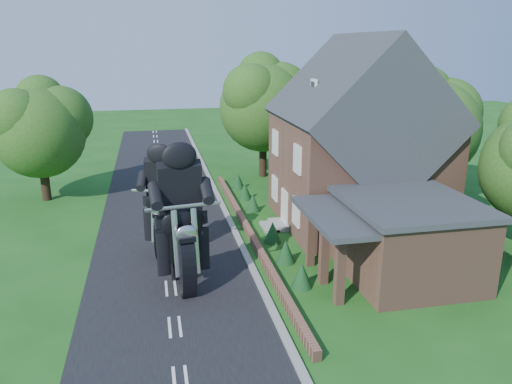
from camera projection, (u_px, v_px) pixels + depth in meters
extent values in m
plane|color=#174C15|center=(171.00, 288.00, 20.52)|extent=(120.00, 120.00, 0.00)
cube|color=black|center=(171.00, 288.00, 20.52)|extent=(7.00, 80.00, 0.02)
cube|color=gray|center=(257.00, 279.00, 21.23)|extent=(0.30, 80.00, 0.12)
cube|color=brown|center=(249.00, 233.00, 26.01)|extent=(0.30, 22.00, 0.40)
cube|color=brown|center=(356.00, 170.00, 27.38)|extent=(8.00, 8.00, 6.00)
cube|color=#2C3034|center=(359.00, 116.00, 26.53)|extent=(8.48, 8.64, 8.48)
cube|color=brown|center=(399.00, 53.00, 26.02)|extent=(0.60, 0.90, 1.60)
cube|color=white|center=(314.00, 88.00, 25.58)|extent=(0.12, 0.80, 0.90)
cube|color=black|center=(313.00, 88.00, 25.57)|extent=(0.04, 0.55, 0.65)
cube|color=white|center=(284.00, 209.00, 27.13)|extent=(0.10, 1.10, 2.10)
cube|color=gray|center=(278.00, 225.00, 27.32)|extent=(0.80, 1.60, 0.30)
cube|color=gray|center=(269.00, 227.00, 27.24)|extent=(0.80, 1.60, 0.15)
cube|color=white|center=(296.00, 212.00, 24.91)|extent=(0.10, 1.10, 1.40)
cube|color=black|center=(296.00, 212.00, 24.91)|extent=(0.04, 0.92, 1.22)
cube|color=white|center=(275.00, 188.00, 29.04)|extent=(0.10, 1.10, 1.40)
cube|color=black|center=(274.00, 188.00, 29.03)|extent=(0.04, 0.92, 1.22)
cube|color=white|center=(297.00, 159.00, 24.14)|extent=(0.10, 1.10, 1.40)
cube|color=black|center=(297.00, 159.00, 24.14)|extent=(0.04, 0.92, 1.22)
cube|color=white|center=(275.00, 142.00, 28.27)|extent=(0.10, 1.10, 1.40)
cube|color=black|center=(275.00, 143.00, 28.26)|extent=(0.04, 0.92, 1.22)
cube|color=brown|center=(406.00, 240.00, 21.30)|extent=(5.00, 5.60, 3.20)
cube|color=#2C3034|center=(410.00, 202.00, 20.82)|extent=(5.30, 5.94, 0.24)
cube|color=#2C3034|center=(339.00, 216.00, 20.30)|extent=(2.60, 5.32, 0.22)
cube|color=brown|center=(340.00, 270.00, 18.94)|extent=(0.35, 0.35, 2.80)
cube|color=brown|center=(324.00, 252.00, 20.63)|extent=(0.35, 0.35, 2.80)
cube|color=brown|center=(311.00, 236.00, 22.31)|extent=(0.35, 0.35, 2.80)
cylinder|color=black|center=(429.00, 179.00, 31.35)|extent=(0.56, 0.56, 3.00)
sphere|color=#244C15|center=(434.00, 129.00, 30.45)|extent=(6.00, 6.00, 6.00)
sphere|color=#244C15|center=(450.00, 113.00, 31.03)|extent=(4.32, 4.32, 4.32)
sphere|color=#244C15|center=(428.00, 112.00, 29.06)|extent=(3.72, 3.72, 3.72)
sphere|color=#244C15|center=(428.00, 93.00, 31.00)|extent=(3.30, 3.30, 3.30)
cylinder|color=black|center=(346.00, 152.00, 37.80)|extent=(0.56, 0.56, 3.60)
sphere|color=#244C15|center=(349.00, 102.00, 36.72)|extent=(7.20, 7.20, 7.20)
sphere|color=#244C15|center=(366.00, 86.00, 37.41)|extent=(5.18, 5.18, 5.18)
sphere|color=#244C15|center=(339.00, 83.00, 35.05)|extent=(4.46, 4.46, 4.46)
sphere|color=#244C15|center=(345.00, 66.00, 37.37)|extent=(3.96, 3.96, 3.96)
cylinder|color=black|center=(266.00, 154.00, 37.57)|extent=(0.56, 0.56, 3.40)
sphere|color=#244C15|center=(267.00, 108.00, 36.59)|extent=(6.40, 6.40, 6.40)
sphere|color=#244C15|center=(284.00, 93.00, 37.20)|extent=(4.61, 4.61, 4.61)
sphere|color=#244C15|center=(254.00, 92.00, 35.10)|extent=(3.97, 3.97, 3.97)
sphere|color=#244C15|center=(264.00, 76.00, 37.17)|extent=(3.52, 3.52, 3.52)
cylinder|color=black|center=(49.00, 179.00, 31.86)|extent=(0.56, 0.56, 2.80)
sphere|color=#244C15|center=(43.00, 133.00, 31.02)|extent=(5.60, 5.60, 5.60)
sphere|color=#244C15|center=(64.00, 118.00, 31.56)|extent=(4.03, 4.03, 4.03)
sphere|color=#244C15|center=(21.00, 117.00, 29.72)|extent=(3.47, 3.47, 3.47)
sphere|color=#244C15|center=(44.00, 99.00, 31.53)|extent=(3.08, 3.08, 3.08)
cone|color=#113718|center=(302.00, 275.00, 20.48)|extent=(0.90, 0.90, 1.10)
cone|color=#113718|center=(286.00, 251.00, 22.83)|extent=(0.90, 0.90, 1.10)
cone|color=#113718|center=(273.00, 232.00, 25.17)|extent=(0.90, 0.90, 1.10)
cone|color=#113718|center=(253.00, 202.00, 29.86)|extent=(0.90, 0.90, 1.10)
cone|color=#113718|center=(245.00, 191.00, 32.20)|extent=(0.90, 0.90, 1.10)
cone|color=#113718|center=(238.00, 181.00, 34.55)|extent=(0.90, 0.90, 1.10)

